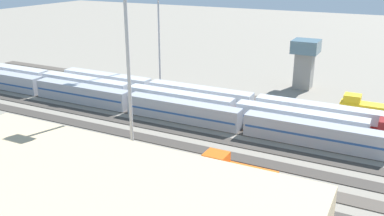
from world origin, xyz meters
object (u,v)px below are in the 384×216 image
at_px(train_on_track_4, 129,102).
at_px(light_mast_1, 128,59).
at_px(light_mast_0, 158,1).
at_px(train_on_track_2, 244,103).
at_px(train_on_track_1, 366,112).
at_px(control_tower, 305,60).
at_px(train_on_track_8, 235,178).
at_px(train_on_track_3, 170,100).

relative_size(train_on_track_4, light_mast_1, 3.54).
bearing_deg(light_mast_0, train_on_track_4, 106.51).
xyz_separation_m(train_on_track_2, light_mast_1, (3.21, 33.83, 15.16)).
relative_size(train_on_track_2, train_on_track_4, 0.95).
bearing_deg(train_on_track_1, light_mast_0, -9.41).
xyz_separation_m(train_on_track_2, train_on_track_4, (20.70, 10.00, -0.05)).
bearing_deg(control_tower, train_on_track_8, 93.76).
xyz_separation_m(light_mast_0, light_mast_1, (-24.38, 47.08, -2.38)).
distance_m(train_on_track_2, light_mast_0, 35.28).
height_order(train_on_track_2, train_on_track_4, train_on_track_2).
xyz_separation_m(train_on_track_8, light_mast_0, (37.45, -43.25, 17.45)).
distance_m(train_on_track_4, train_on_track_3, 8.21).
xyz_separation_m(train_on_track_8, light_mast_1, (13.07, 3.83, 15.07)).
xyz_separation_m(train_on_track_1, train_on_track_3, (36.41, 10.00, -0.11)).
distance_m(light_mast_0, control_tower, 37.54).
relative_size(light_mast_0, light_mast_1, 1.16).
relative_size(train_on_track_4, light_mast_0, 3.04).
bearing_deg(train_on_track_4, train_on_track_3, -142.50).
bearing_deg(train_on_track_3, train_on_track_1, -164.64).
bearing_deg(train_on_track_8, train_on_track_4, -33.20).
bearing_deg(train_on_track_4, train_on_track_2, -154.22).
bearing_deg(light_mast_0, train_on_track_1, 170.59).
bearing_deg(train_on_track_8, light_mast_0, -49.11).
distance_m(train_on_track_2, control_tower, 24.10).
height_order(train_on_track_4, train_on_track_3, train_on_track_3).
xyz_separation_m(train_on_track_3, light_mast_0, (13.41, -18.25, 17.55)).
relative_size(train_on_track_8, train_on_track_3, 0.09).
bearing_deg(train_on_track_1, train_on_track_2, 12.68).
distance_m(train_on_track_1, light_mast_1, 48.80).
height_order(train_on_track_8, light_mast_0, light_mast_0).
xyz_separation_m(train_on_track_3, control_tower, (-20.57, -27.75, 4.75)).
relative_size(train_on_track_2, train_on_track_1, 9.06).
height_order(train_on_track_1, light_mast_1, light_mast_1).
relative_size(train_on_track_2, light_mast_0, 2.89).
relative_size(train_on_track_4, train_on_track_3, 0.83).
bearing_deg(light_mast_1, train_on_track_1, -123.23).
distance_m(train_on_track_8, train_on_track_3, 34.68).
height_order(train_on_track_8, train_on_track_3, train_on_track_8).
bearing_deg(control_tower, light_mast_0, 15.62).
bearing_deg(light_mast_1, train_on_track_4, -53.73).
bearing_deg(light_mast_1, control_tower, -99.63).
distance_m(train_on_track_2, light_mast_1, 37.21).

